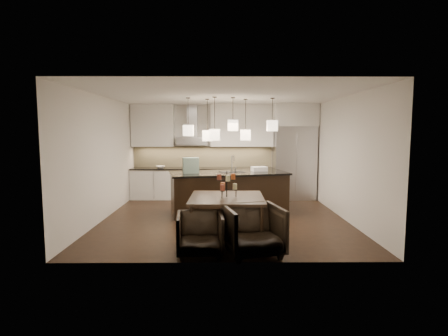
{
  "coord_description": "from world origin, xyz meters",
  "views": [
    {
      "loc": [
        -0.07,
        -7.93,
        2.01
      ],
      "look_at": [
        0.0,
        0.2,
        1.15
      ],
      "focal_mm": 28.0,
      "sensor_mm": 36.0,
      "label": 1
    }
  ],
  "objects_px": {
    "refrigerator": "(294,163)",
    "island_body": "(229,193)",
    "dining_table": "(227,218)",
    "armchair_left": "(200,234)",
    "armchair_right": "(253,230)"
  },
  "relations": [
    {
      "from": "island_body",
      "to": "armchair_right",
      "type": "bearing_deg",
      "value": -95.66
    },
    {
      "from": "island_body",
      "to": "dining_table",
      "type": "distance_m",
      "value": 2.16
    },
    {
      "from": "island_body",
      "to": "armchair_left",
      "type": "bearing_deg",
      "value": -112.31
    },
    {
      "from": "island_body",
      "to": "armchair_right",
      "type": "distance_m",
      "value": 2.99
    },
    {
      "from": "refrigerator",
      "to": "island_body",
      "type": "xyz_separation_m",
      "value": [
        -1.99,
        -1.82,
        -0.59
      ]
    },
    {
      "from": "island_body",
      "to": "armchair_left",
      "type": "distance_m",
      "value": 3.0
    },
    {
      "from": "island_body",
      "to": "dining_table",
      "type": "xyz_separation_m",
      "value": [
        -0.08,
        -2.15,
        -0.08
      ]
    },
    {
      "from": "dining_table",
      "to": "armchair_left",
      "type": "xyz_separation_m",
      "value": [
        -0.45,
        -0.8,
        -0.06
      ]
    },
    {
      "from": "island_body",
      "to": "refrigerator",
      "type": "bearing_deg",
      "value": 30.38
    },
    {
      "from": "refrigerator",
      "to": "dining_table",
      "type": "height_order",
      "value": "refrigerator"
    },
    {
      "from": "refrigerator",
      "to": "armchair_right",
      "type": "distance_m",
      "value": 5.11
    },
    {
      "from": "armchair_left",
      "to": "armchair_right",
      "type": "distance_m",
      "value": 0.87
    },
    {
      "from": "armchair_left",
      "to": "refrigerator",
      "type": "bearing_deg",
      "value": 57.25
    },
    {
      "from": "dining_table",
      "to": "refrigerator",
      "type": "bearing_deg",
      "value": 63.77
    },
    {
      "from": "island_body",
      "to": "dining_table",
      "type": "bearing_deg",
      "value": -104.29
    }
  ]
}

